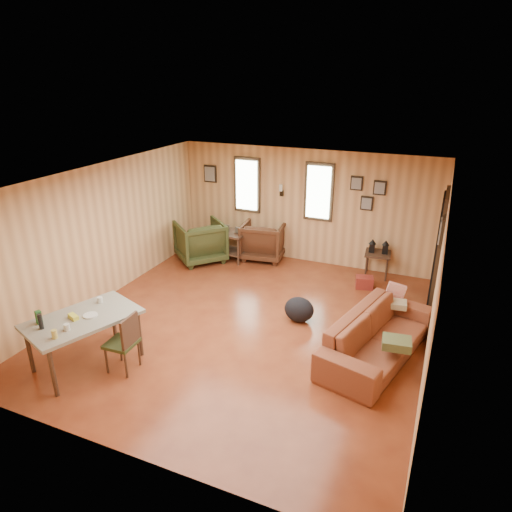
# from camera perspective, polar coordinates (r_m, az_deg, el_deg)

# --- Properties ---
(room) EXTENTS (5.54, 6.04, 2.44)m
(room) POSITION_cam_1_polar(r_m,az_deg,el_deg) (7.17, 0.85, 0.61)
(room) COLOR brown
(room) RESTS_ON ground
(sofa) EXTENTS (1.19, 2.33, 0.88)m
(sofa) POSITION_cam_1_polar(r_m,az_deg,el_deg) (6.76, 15.10, -8.86)
(sofa) COLOR brown
(sofa) RESTS_ON ground
(recliner_brown) EXTENTS (0.98, 0.93, 0.91)m
(recliner_brown) POSITION_cam_1_polar(r_m,az_deg,el_deg) (9.92, 0.97, 2.17)
(recliner_brown) COLOR #452514
(recliner_brown) RESTS_ON ground
(recliner_green) EXTENTS (1.28, 1.28, 0.96)m
(recliner_green) POSITION_cam_1_polar(r_m,az_deg,el_deg) (9.86, -6.98, 2.05)
(recliner_green) COLOR #333A1A
(recliner_green) RESTS_ON ground
(end_table) EXTENTS (0.66, 0.61, 0.78)m
(end_table) POSITION_cam_1_polar(r_m,az_deg,el_deg) (9.85, -2.91, 1.90)
(end_table) COLOR #462E1F
(end_table) RESTS_ON ground
(side_table) EXTENTS (0.53, 0.53, 0.78)m
(side_table) POSITION_cam_1_polar(r_m,az_deg,el_deg) (9.32, 15.03, 0.54)
(side_table) COLOR #462E1F
(side_table) RESTS_ON ground
(cooler) EXTENTS (0.37, 0.30, 0.23)m
(cooler) POSITION_cam_1_polar(r_m,az_deg,el_deg) (8.91, 13.39, -3.22)
(cooler) COLOR maroon
(cooler) RESTS_ON ground
(backpack) EXTENTS (0.54, 0.44, 0.42)m
(backpack) POSITION_cam_1_polar(r_m,az_deg,el_deg) (7.54, 5.41, -6.68)
(backpack) COLOR black
(backpack) RESTS_ON ground
(sofa_pillows) EXTENTS (0.58, 1.62, 0.33)m
(sofa_pillows) POSITION_cam_1_polar(r_m,az_deg,el_deg) (6.99, 17.11, -7.48)
(sofa_pillows) COLOR #49512D
(sofa_pillows) RESTS_ON sofa
(dining_table) EXTENTS (1.32, 1.66, 0.95)m
(dining_table) POSITION_cam_1_polar(r_m,az_deg,el_deg) (6.69, -20.95, -7.68)
(dining_table) COLOR gray
(dining_table) RESTS_ON ground
(dining_chair) EXTENTS (0.40, 0.40, 0.85)m
(dining_chair) POSITION_cam_1_polar(r_m,az_deg,el_deg) (6.47, -16.07, -10.06)
(dining_chair) COLOR #333A1A
(dining_chair) RESTS_ON ground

